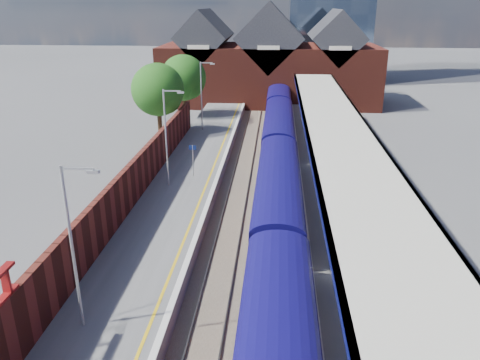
# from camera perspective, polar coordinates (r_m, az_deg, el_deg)

# --- Properties ---
(ground) EXTENTS (240.00, 240.00, 0.00)m
(ground) POSITION_cam_1_polar(r_m,az_deg,el_deg) (41.68, 2.58, 1.85)
(ground) COLOR #5B5B5E
(ground) RESTS_ON ground
(ballast_bed) EXTENTS (6.00, 76.00, 0.06)m
(ballast_bed) POSITION_cam_1_polar(r_m,az_deg,el_deg) (32.38, 1.93, -3.83)
(ballast_bed) COLOR #473D33
(ballast_bed) RESTS_ON ground
(rails) EXTENTS (4.51, 76.00, 0.14)m
(rails) POSITION_cam_1_polar(r_m,az_deg,el_deg) (32.34, 1.93, -3.68)
(rails) COLOR slate
(rails) RESTS_ON ground
(left_platform) EXTENTS (5.00, 76.00, 1.00)m
(left_platform) POSITION_cam_1_polar(r_m,az_deg,el_deg) (32.86, -7.70, -2.73)
(left_platform) COLOR #565659
(left_platform) RESTS_ON ground
(right_platform) EXTENTS (6.00, 76.00, 1.00)m
(right_platform) POSITION_cam_1_polar(r_m,az_deg,el_deg) (32.51, 12.58, -3.33)
(right_platform) COLOR #565659
(right_platform) RESTS_ON ground
(coping_left) EXTENTS (0.30, 76.00, 0.05)m
(coping_left) POSITION_cam_1_polar(r_m,az_deg,el_deg) (32.25, -3.65, -2.03)
(coping_left) COLOR silver
(coping_left) RESTS_ON left_platform
(coping_right) EXTENTS (0.30, 76.00, 0.05)m
(coping_right) POSITION_cam_1_polar(r_m,az_deg,el_deg) (32.01, 7.59, -2.36)
(coping_right) COLOR silver
(coping_right) RESTS_ON right_platform
(yellow_line) EXTENTS (0.14, 76.00, 0.01)m
(yellow_line) POSITION_cam_1_polar(r_m,az_deg,el_deg) (32.35, -4.71, -2.02)
(yellow_line) COLOR yellow
(yellow_line) RESTS_ON left_platform
(train) EXTENTS (2.89, 65.91, 3.45)m
(train) POSITION_cam_1_polar(r_m,az_deg,el_deg) (38.02, 4.71, 3.29)
(train) COLOR #120C58
(train) RESTS_ON ground
(canopy) EXTENTS (4.50, 52.00, 4.48)m
(canopy) POSITION_cam_1_polar(r_m,az_deg,el_deg) (32.71, 11.89, 5.71)
(canopy) COLOR #0E1354
(canopy) RESTS_ON right_platform
(lamp_post_b) EXTENTS (1.48, 0.18, 7.00)m
(lamp_post_b) POSITION_cam_1_polar(r_m,az_deg,el_deg) (19.18, -19.53, -6.87)
(lamp_post_b) COLOR #A5A8AA
(lamp_post_b) RESTS_ON left_platform
(lamp_post_c) EXTENTS (1.48, 0.18, 7.00)m
(lamp_post_c) POSITION_cam_1_polar(r_m,az_deg,el_deg) (33.43, -8.82, 5.78)
(lamp_post_c) COLOR #A5A8AA
(lamp_post_c) RESTS_ON left_platform
(lamp_post_d) EXTENTS (1.48, 0.18, 7.00)m
(lamp_post_d) POSITION_cam_1_polar(r_m,az_deg,el_deg) (48.77, -4.58, 10.66)
(lamp_post_d) COLOR #A5A8AA
(lamp_post_d) RESTS_ON left_platform
(platform_sign) EXTENTS (0.55, 0.08, 2.50)m
(platform_sign) POSITION_cam_1_polar(r_m,az_deg,el_deg) (35.67, -5.77, 3.02)
(platform_sign) COLOR #A5A8AA
(platform_sign) RESTS_ON left_platform
(brick_wall) EXTENTS (0.35, 50.00, 3.86)m
(brick_wall) POSITION_cam_1_polar(r_m,az_deg,el_deg) (27.14, -16.09, -4.13)
(brick_wall) COLOR #592017
(brick_wall) RESTS_ON left_platform
(station_building) EXTENTS (30.00, 12.12, 13.78)m
(station_building) POSITION_cam_1_polar(r_m,az_deg,el_deg) (67.90, 3.56, 13.93)
(station_building) COLOR #592017
(station_building) RESTS_ON ground
(tree_near) EXTENTS (5.20, 5.20, 8.10)m
(tree_near) POSITION_cam_1_polar(r_m,az_deg,el_deg) (47.49, -9.83, 10.60)
(tree_near) COLOR #382314
(tree_near) RESTS_ON ground
(tree_far) EXTENTS (5.20, 5.20, 8.10)m
(tree_far) POSITION_cam_1_polar(r_m,az_deg,el_deg) (54.97, -6.77, 12.11)
(tree_far) COLOR #382314
(tree_far) RESTS_ON ground
(parked_car_silver) EXTENTS (4.68, 2.74, 1.46)m
(parked_car_silver) POSITION_cam_1_polar(r_m,az_deg,el_deg) (24.70, 16.39, -8.63)
(parked_car_silver) COLOR silver
(parked_car_silver) RESTS_ON right_platform
(parked_car_dark) EXTENTS (4.03, 2.06, 1.12)m
(parked_car_dark) POSITION_cam_1_polar(r_m,az_deg,el_deg) (26.41, 17.08, -7.11)
(parked_car_dark) COLOR black
(parked_car_dark) RESTS_ON right_platform
(parked_car_blue) EXTENTS (4.86, 2.82, 1.27)m
(parked_car_blue) POSITION_cam_1_polar(r_m,az_deg,el_deg) (32.14, 15.55, -1.70)
(parked_car_blue) COLOR navy
(parked_car_blue) RESTS_ON right_platform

